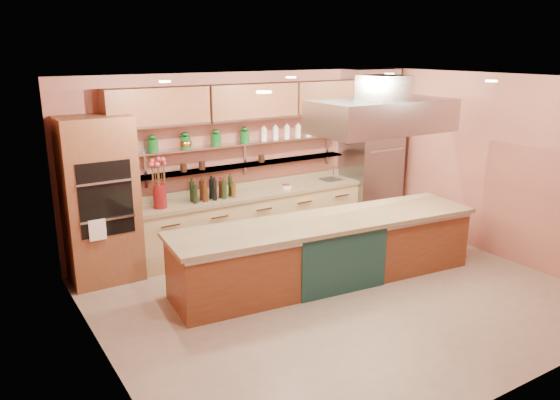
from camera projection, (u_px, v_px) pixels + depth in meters
floor at (339, 297)px, 7.20m from camera, size 6.00×5.00×0.02m
ceiling at (346, 79)px, 6.44m from camera, size 6.00×5.00×0.02m
wall_back at (247, 160)px, 8.86m from camera, size 6.00×0.04×2.80m
wall_front at (521, 256)px, 4.77m from camera, size 6.00×0.04×2.80m
wall_left at (99, 236)px, 5.28m from camera, size 0.04×5.00×2.80m
wall_right at (497, 167)px, 8.35m from camera, size 0.04×5.00×2.80m
oven_stack at (100, 201)px, 7.41m from camera, size 0.95×0.64×2.30m
refrigerator at (371, 169)px, 9.86m from camera, size 0.95×0.72×2.10m
back_counter at (254, 220)px, 8.84m from camera, size 3.84×0.64×0.93m
wall_shelf_lower at (248, 165)px, 8.74m from camera, size 3.60×0.26×0.03m
wall_shelf_upper at (248, 143)px, 8.64m from camera, size 3.60×0.26×0.03m
upper_cabinets at (251, 102)px, 8.45m from camera, size 4.60×0.36×0.55m
range_hood at (382, 116)px, 7.53m from camera, size 2.00×1.00×0.45m
ceiling_downlights at (336, 81)px, 6.61m from camera, size 4.00×2.80×0.02m
island at (326, 251)px, 7.55m from camera, size 4.38×1.36×0.90m
flower_vase at (160, 196)px, 7.82m from camera, size 0.24×0.24×0.34m
oil_bottle_cluster at (213, 192)px, 8.27m from camera, size 0.77×0.26×0.24m
kitchen_scale at (286, 186)px, 8.96m from camera, size 0.17×0.16×0.08m
bar_faucet at (333, 173)px, 9.55m from camera, size 0.03×0.03×0.22m
copper_kettle at (185, 144)px, 8.08m from camera, size 0.18×0.18×0.14m
green_canister at (217, 140)px, 8.34m from camera, size 0.17×0.17×0.17m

